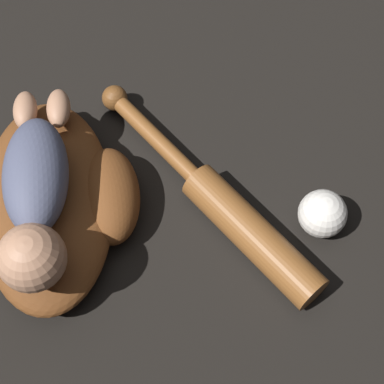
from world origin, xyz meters
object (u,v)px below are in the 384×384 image
(baby_figure, at_px, (35,195))
(baseball, at_px, (323,216))
(baseball_bat, at_px, (228,210))
(baseball_glove, at_px, (58,201))

(baby_figure, distance_m, baseball, 0.44)
(baseball_bat, bearing_deg, baseball, 86.53)
(baseball_glove, bearing_deg, baseball_bat, 89.35)
(baseball_bat, distance_m, baseball, 0.15)
(baseball, bearing_deg, baby_figure, -86.86)
(baby_figure, bearing_deg, baseball_glove, 160.13)
(baby_figure, bearing_deg, baseball, 93.14)
(baseball_glove, xyz_separation_m, baseball_bat, (0.00, 0.27, -0.01))
(baseball_glove, relative_size, baby_figure, 1.14)
(baseball_bat, bearing_deg, baseball_glove, -90.65)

